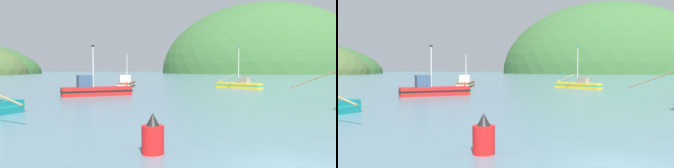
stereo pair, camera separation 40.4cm
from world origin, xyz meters
The scene contains 5 objects.
hill_far_right centered at (81.51, 204.42, 0.00)m, with size 143.17×114.54×94.59m, color #386633.
fishing_boat_red centered at (-10.60, 30.01, 0.74)m, with size 8.74×5.10×6.18m.
fishing_boat_brown centered at (-7.43, 47.46, 0.66)m, with size 2.91×7.82×6.01m.
fishing_boat_yellow centered at (11.53, 43.02, 0.59)m, with size 8.68×7.51×6.92m.
channel_buoy centered at (-4.58, 2.41, 0.67)m, with size 0.90×0.90×1.62m.
Camera 1 is at (-5.07, -10.27, 3.39)m, focal length 34.67 mm.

